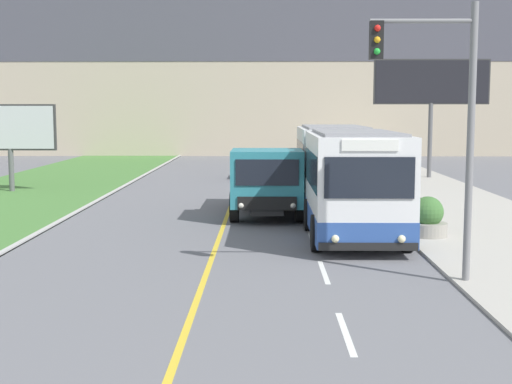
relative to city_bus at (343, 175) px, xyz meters
The scene contains 10 objects.
apartment_block_background 39.39m from the city_bus, 95.94° to the left, with size 80.00×8.04×21.70m.
city_bus is the anchor object (origin of this frame).
dump_truck 2.84m from the city_bus, 153.93° to the left, with size 2.51×6.22×2.43m.
car_distant 15.50m from the city_bus, 100.38° to the left, with size 1.80×4.30×1.45m.
traffic_light_mast 8.68m from the city_bus, 81.90° to the right, with size 2.28×0.32×6.05m.
billboard_large 17.10m from the city_bus, 67.45° to the left, with size 6.27×0.24×6.50m.
billboard_small 16.98m from the city_bus, 147.90° to the left, with size 4.26×0.24×4.03m.
planter_round_near 3.73m from the city_bus, 52.06° to the right, with size 1.15×1.15×1.18m.
planter_round_second 2.66m from the city_bus, 27.14° to the left, with size 1.11×1.11×1.20m.
planter_round_third 5.65m from the city_bus, 65.97° to the left, with size 1.07×1.07×1.11m.
Camera 1 is at (1.37, -4.03, 3.81)m, focal length 50.00 mm.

